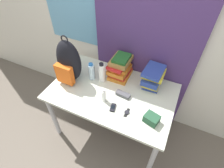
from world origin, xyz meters
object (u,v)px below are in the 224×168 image
object	(u,v)px
water_bottle	(91,72)
sports_bottle	(102,73)
sunglasses_case	(123,94)
camera_pouch	(152,119)
cell_phone	(113,107)
wristwatch	(127,112)
book_stack_center	(153,77)
backpack	(69,62)
sunscreen_bottle	(104,95)
book_stack_left	(120,67)

from	to	relation	value
water_bottle	sports_bottle	bearing A→B (deg)	9.27
sunglasses_case	camera_pouch	xyz separation A→B (m)	(0.35, -0.18, 0.02)
cell_phone	wristwatch	distance (m)	0.14
book_stack_center	water_bottle	distance (m)	0.66
backpack	sunscreen_bottle	size ratio (longest dim) A/B	3.65
water_bottle	book_stack_left	bearing A→B (deg)	34.67
book_stack_left	backpack	bearing A→B (deg)	-148.41
book_stack_left	camera_pouch	size ratio (longest dim) A/B	1.94
sunscreen_bottle	sports_bottle	bearing A→B (deg)	121.34
water_bottle	sunglasses_case	xyz separation A→B (m)	(0.42, -0.09, -0.08)
backpack	wristwatch	distance (m)	0.79
sunscreen_bottle	camera_pouch	distance (m)	0.50
backpack	water_bottle	distance (m)	0.26
cell_phone	camera_pouch	world-z (taller)	camera_pouch
cell_phone	sports_bottle	bearing A→B (deg)	132.41
backpack	cell_phone	distance (m)	0.66
book_stack_left	wristwatch	distance (m)	0.54
backpack	book_stack_center	world-z (taller)	backpack
book_stack_left	sports_bottle	size ratio (longest dim) A/B	1.21
sunglasses_case	wristwatch	bearing A→B (deg)	-57.21
book_stack_center	sports_bottle	size ratio (longest dim) A/B	1.17
camera_pouch	wristwatch	size ratio (longest dim) A/B	1.41
backpack	book_stack_left	size ratio (longest dim) A/B	1.87
book_stack_center	sports_bottle	xyz separation A→B (m)	(-0.52, -0.16, -0.00)
book_stack_left	sunglasses_case	size ratio (longest dim) A/B	1.86
wristwatch	sunglasses_case	bearing A→B (deg)	122.79
book_stack_center	water_bottle	bearing A→B (deg)	-163.95
camera_pouch	water_bottle	bearing A→B (deg)	160.71
sunglasses_case	sunscreen_bottle	bearing A→B (deg)	-138.33
water_bottle	sunglasses_case	world-z (taller)	water_bottle
book_stack_center	cell_phone	size ratio (longest dim) A/B	2.73
backpack	book_stack_left	bearing A→B (deg)	31.59
backpack	sports_bottle	bearing A→B (deg)	21.05
sunscreen_bottle	sunglasses_case	distance (m)	0.21
cell_phone	water_bottle	bearing A→B (deg)	144.36
book_stack_center	sunglasses_case	distance (m)	0.37
sports_bottle	cell_phone	size ratio (longest dim) A/B	2.34
cell_phone	camera_pouch	bearing A→B (deg)	1.98
sports_bottle	camera_pouch	size ratio (longest dim) A/B	1.60
water_bottle	sunglasses_case	distance (m)	0.44
backpack	sunscreen_bottle	bearing A→B (deg)	-14.70
book_stack_center	cell_phone	world-z (taller)	book_stack_center
book_stack_left	wristwatch	world-z (taller)	book_stack_left
sports_bottle	sunscreen_bottle	size ratio (longest dim) A/B	1.62
sunglasses_case	wristwatch	distance (m)	0.22
book_stack_left	cell_phone	distance (m)	0.49
book_stack_center	cell_phone	distance (m)	0.54
book_stack_center	sports_bottle	bearing A→B (deg)	-162.47
backpack	book_stack_left	distance (m)	0.56
water_bottle	cell_phone	world-z (taller)	water_bottle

